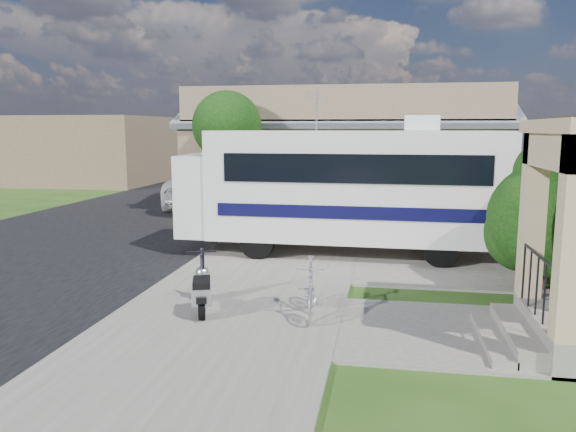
% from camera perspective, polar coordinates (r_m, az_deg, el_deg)
% --- Properties ---
extents(ground, '(120.00, 120.00, 0.00)m').
position_cam_1_polar(ground, '(10.59, 0.30, -9.11)').
color(ground, '#1E4111').
extents(street_slab, '(9.00, 80.00, 0.02)m').
position_cam_1_polar(street_slab, '(22.19, -14.56, 0.12)').
color(street_slab, black).
rests_on(street_slab, ground).
extents(sidewalk_slab, '(4.00, 80.00, 0.06)m').
position_cam_1_polar(sidewalk_slab, '(20.37, 2.31, -0.31)').
color(sidewalk_slab, '#67635C').
rests_on(sidewalk_slab, ground).
extents(driveway_slab, '(7.00, 6.00, 0.05)m').
position_cam_1_polar(driveway_slab, '(14.79, 9.05, -3.92)').
color(driveway_slab, '#67635C').
rests_on(driveway_slab, ground).
extents(walk_slab, '(4.00, 3.00, 0.05)m').
position_cam_1_polar(walk_slab, '(9.58, 17.55, -11.33)').
color(walk_slab, '#67635C').
rests_on(walk_slab, ground).
extents(warehouse, '(12.50, 8.40, 5.04)m').
position_cam_1_polar(warehouse, '(23.99, 6.01, 5.74)').
color(warehouse, brown).
rests_on(warehouse, ground).
extents(distant_bldg_far, '(10.00, 8.00, 4.00)m').
position_cam_1_polar(distant_bldg_far, '(37.03, -20.40, 6.33)').
color(distant_bldg_far, brown).
rests_on(distant_bldg_far, ground).
extents(distant_bldg_near, '(8.00, 7.00, 3.20)m').
position_cam_1_polar(distant_bldg_near, '(47.03, -10.81, 6.65)').
color(distant_bldg_near, brown).
rests_on(distant_bldg_near, ground).
extents(street_tree_a, '(2.44, 2.40, 4.58)m').
position_cam_1_polar(street_tree_a, '(19.73, -5.89, 8.75)').
color(street_tree_a, black).
rests_on(street_tree_a, ground).
extents(street_tree_b, '(2.44, 2.40, 4.73)m').
position_cam_1_polar(street_tree_b, '(29.48, -0.49, 9.08)').
color(street_tree_b, black).
rests_on(street_tree_b, ground).
extents(street_tree_c, '(2.44, 2.40, 4.42)m').
position_cam_1_polar(street_tree_c, '(38.36, 2.00, 8.59)').
color(street_tree_c, black).
rests_on(street_tree_c, ground).
extents(motorhome, '(8.27, 2.78, 4.22)m').
position_cam_1_polar(motorhome, '(14.64, 5.75, 3.11)').
color(motorhome, silver).
rests_on(motorhome, ground).
extents(shrub, '(2.51, 2.39, 3.08)m').
position_cam_1_polar(shrub, '(12.39, 25.00, 0.18)').
color(shrub, black).
rests_on(shrub, ground).
extents(scooter, '(0.75, 1.50, 1.01)m').
position_cam_1_polar(scooter, '(10.09, -8.72, -7.42)').
color(scooter, black).
rests_on(scooter, ground).
extents(bicycle, '(0.65, 1.68, 0.98)m').
position_cam_1_polar(bicycle, '(9.79, 2.28, -7.60)').
color(bicycle, '#B4B3BC').
rests_on(bicycle, ground).
extents(pickup_truck, '(3.74, 6.32, 1.65)m').
position_cam_1_polar(pickup_truck, '(24.41, -8.42, 3.00)').
color(pickup_truck, white).
rests_on(pickup_truck, ground).
extents(van, '(2.61, 5.91, 1.69)m').
position_cam_1_polar(van, '(31.31, -4.72, 4.37)').
color(van, white).
rests_on(van, ground).
extents(garden_hose, '(0.44, 0.44, 0.20)m').
position_cam_1_polar(garden_hose, '(10.53, 21.48, -9.28)').
color(garden_hose, '#146616').
rests_on(garden_hose, ground).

